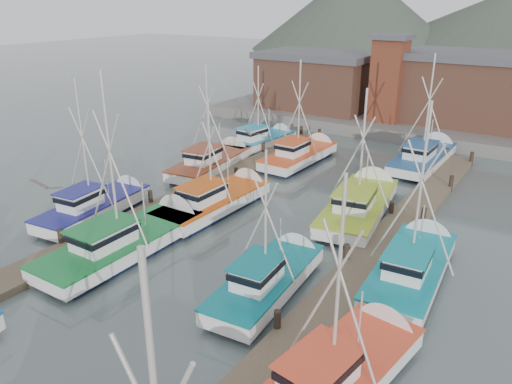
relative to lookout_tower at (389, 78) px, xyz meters
The scene contains 21 objects.
ground 33.52m from the lookout_tower, 86.53° to the right, with size 260.00×260.00×0.00m, color #465453.
dock_left 29.87m from the lookout_tower, 99.80° to the right, with size 2.30×46.00×1.50m.
dock_right 30.79m from the lookout_tower, 72.73° to the right, with size 2.30×46.00×1.50m.
quay 6.67m from the lookout_tower, 63.43° to the left, with size 44.00×16.00×1.20m, color slate.
shed_left 9.30m from the lookout_tower, 167.47° to the left, with size 12.72×8.48×6.20m.
shed_center 8.99m from the lookout_tower, 26.57° to the left, with size 14.84×9.54×6.90m.
lookout_tower is the anchor object (origin of this frame).
distant_hills 90.40m from the lookout_tower, 96.85° to the left, with size 175.00×140.00×42.00m.
boat_4 33.45m from the lookout_tower, 94.45° to the right, with size 4.41×10.47×10.93m.
boat_5 33.08m from the lookout_tower, 79.47° to the right, with size 3.26×8.59×7.85m.
boat_6 32.06m from the lookout_tower, 104.40° to the right, with size 3.83×8.80×9.51m.
boat_7 38.29m from the lookout_tower, 72.47° to the right, with size 4.02×9.23×9.11m.
boat_8 26.27m from the lookout_tower, 94.55° to the right, with size 3.41×9.57×8.27m.
boat_9 22.61m from the lookout_tower, 74.12° to the right, with size 4.71×10.67×9.18m.
boat_10 21.30m from the lookout_tower, 110.74° to the right, with size 4.15×9.80×9.37m.
boat_11 29.98m from the lookout_tower, 67.55° to the right, with size 3.98×9.39×9.84m.
boat_12 14.81m from the lookout_tower, 99.27° to the right, with size 3.76×9.22×9.37m.
boat_13 12.01m from the lookout_tower, 52.72° to the right, with size 4.09×10.11×10.08m.
boat_14 14.86m from the lookout_tower, 121.69° to the right, with size 3.54×8.75×8.23m.
gull_near 40.50m from the lookout_tower, 87.27° to the right, with size 1.55×0.63×0.24m.
gull_far 28.40m from the lookout_tower, 85.07° to the right, with size 1.51×0.66×0.24m.
Camera 1 is at (14.64, -16.82, 13.13)m, focal length 35.00 mm.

